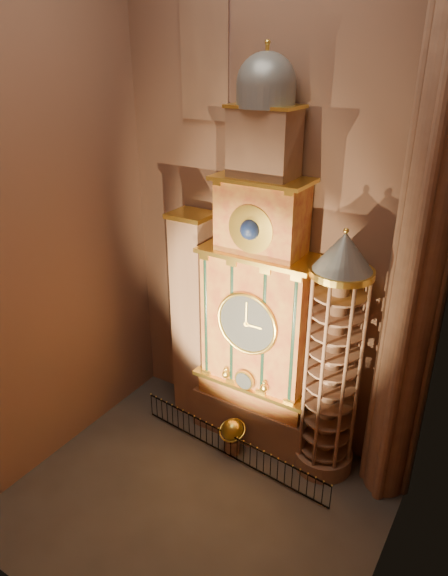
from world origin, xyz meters
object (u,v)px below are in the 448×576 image
Objects in this scene: astronomical_clock at (259,306)px; celestial_globe at (232,434)px; iron_railing at (231,446)px; portrait_tower at (194,318)px; stair_turret at (332,362)px.

astronomical_clock is 5.90m from celestial_globe.
astronomical_clock is 1.74× the size of iron_railing.
celestial_globe is 0.18× the size of iron_railing.
portrait_tower reaches higher than iron_railing.
astronomical_clock is 1.64× the size of portrait_tower.
portrait_tower is 1.06× the size of iron_railing.
portrait_tower is 5.83× the size of celestial_globe.
stair_turret is 6.11m from iron_railing.
astronomical_clock is at bearing 83.28° from celestial_globe.
iron_railing is (0.12, -0.33, -0.39)m from celestial_globe.
stair_turret is at bearing 21.76° from celestial_globe.
stair_turret reaches higher than iron_railing.
portrait_tower is 5.96m from iron_railing.
iron_railing is at bearing -153.19° from stair_turret.
stair_turret is (3.50, -0.26, -1.41)m from astronomical_clock.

